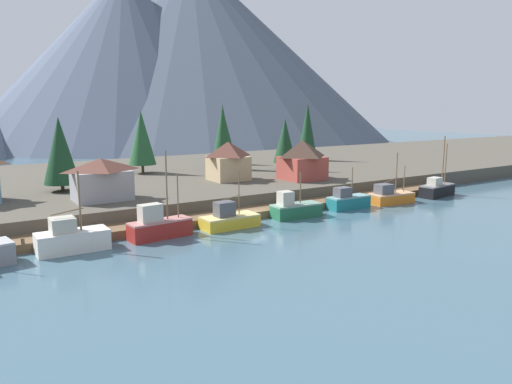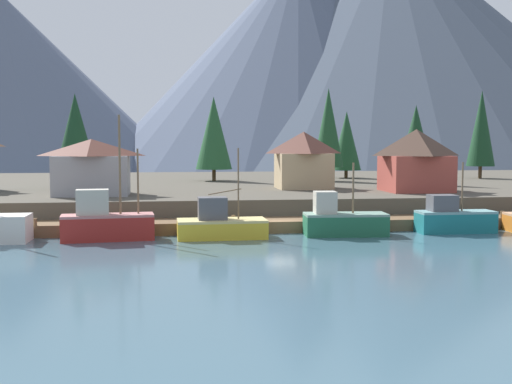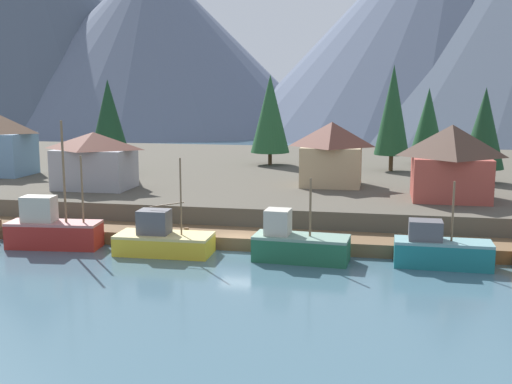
# 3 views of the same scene
# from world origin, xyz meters

# --- Properties ---
(ground_plane) EXTENTS (400.00, 400.00, 1.00)m
(ground_plane) POSITION_xyz_m (0.00, 20.00, -0.50)
(ground_plane) COLOR #3D5B6B
(dock) EXTENTS (80.00, 4.00, 1.60)m
(dock) POSITION_xyz_m (0.00, 1.99, 0.50)
(dock) COLOR brown
(dock) RESTS_ON ground_plane
(shoreline_bank) EXTENTS (400.00, 56.00, 2.50)m
(shoreline_bank) POSITION_xyz_m (0.00, 32.00, 1.25)
(shoreline_bank) COLOR #4C473D
(shoreline_bank) RESTS_ON ground_plane
(mountain_east_peak) EXTENTS (122.75, 122.75, 64.73)m
(mountain_east_peak) POSITION_xyz_m (29.86, 140.31, 32.36)
(mountain_east_peak) COLOR #4C566B
(mountain_east_peak) RESTS_ON ground_plane
(mountain_far_ridge) EXTENTS (167.05, 167.05, 76.44)m
(mountain_far_ridge) POSITION_xyz_m (61.28, 146.71, 38.22)
(mountain_far_ridge) COLOR #475160
(mountain_far_ridge) RESTS_ON ground_plane
(fishing_boat_red) EXTENTS (7.30, 3.04, 9.83)m
(fishing_boat_red) POSITION_xyz_m (-14.27, -1.66, 1.42)
(fishing_boat_red) COLOR maroon
(fishing_boat_red) RESTS_ON ground_plane
(fishing_boat_yellow) EXTENTS (7.16, 3.22, 7.22)m
(fishing_boat_yellow) POSITION_xyz_m (-5.24, -1.77, 1.05)
(fishing_boat_yellow) COLOR gold
(fishing_boat_yellow) RESTS_ON ground_plane
(fishing_boat_green) EXTENTS (6.89, 3.08, 6.00)m
(fishing_boat_green) POSITION_xyz_m (4.89, -1.66, 1.19)
(fishing_boat_green) COLOR #1E5B3D
(fishing_boat_green) RESTS_ON ground_plane
(fishing_boat_teal) EXTENTS (6.56, 2.37, 6.00)m
(fishing_boat_teal) POSITION_xyz_m (14.71, -1.30, 1.19)
(fishing_boat_teal) COLOR #196B70
(fishing_boat_teal) RESTS_ON ground_plane
(house_grey) EXTENTS (7.45, 5.20, 5.51)m
(house_grey) POSITION_xyz_m (-16.79, 11.40, 5.31)
(house_grey) COLOR gray
(house_grey) RESTS_ON shoreline_bank
(house_red) EXTENTS (6.83, 6.22, 6.58)m
(house_red) POSITION_xyz_m (16.58, 11.86, 5.87)
(house_red) COLOR #9E4238
(house_red) RESTS_ON shoreline_bank
(house_tan) EXTENTS (6.16, 5.43, 6.39)m
(house_tan) POSITION_xyz_m (5.70, 17.69, 5.77)
(house_tan) COLOR tan
(house_tan) RESTS_ON shoreline_bank
(conifer_near_left) EXTENTS (4.10, 4.10, 12.41)m
(conifer_near_left) POSITION_xyz_m (11.78, 30.53, 9.65)
(conifer_near_left) COLOR #4C3823
(conifer_near_left) RESTS_ON shoreline_bank
(conifer_near_right) EXTENTS (4.32, 4.32, 9.79)m
(conifer_near_right) POSITION_xyz_m (20.88, 22.79, 8.13)
(conifer_near_right) COLOR #4C3823
(conifer_near_right) RESTS_ON shoreline_bank
(conifer_mid_left) EXTENTS (4.34, 4.34, 9.73)m
(conifer_mid_left) POSITION_xyz_m (16.35, 37.81, 7.95)
(conifer_mid_left) COLOR #4C3823
(conifer_mid_left) RESTS_ON shoreline_bank
(conifer_mid_right) EXTENTS (4.99, 4.99, 10.69)m
(conifer_mid_right) POSITION_xyz_m (-19.72, 21.52, 8.38)
(conifer_mid_right) COLOR #4C3823
(conifer_mid_right) RESTS_ON shoreline_bank
(conifer_back_left) EXTENTS (4.94, 4.94, 11.37)m
(conifer_back_left) POSITION_xyz_m (-3.31, 33.51, 8.97)
(conifer_back_left) COLOR #4C3823
(conifer_back_left) RESTS_ON shoreline_bank
(conifer_back_right) EXTENTS (4.01, 4.01, 12.68)m
(conifer_back_right) POSITION_xyz_m (35.32, 34.21, 9.72)
(conifer_back_right) COLOR #4C3823
(conifer_back_right) RESTS_ON shoreline_bank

